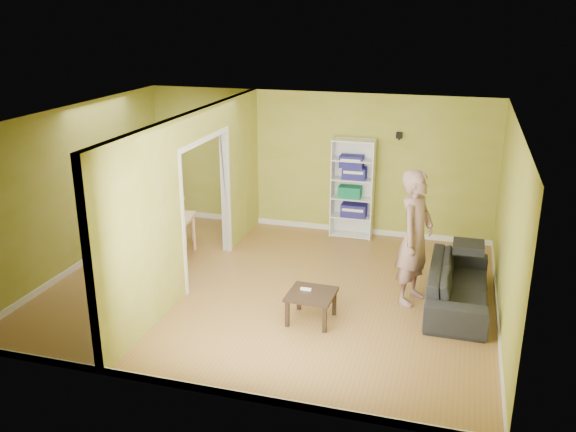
# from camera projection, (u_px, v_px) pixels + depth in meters

# --- Properties ---
(room_shell) EXTENTS (6.50, 6.50, 6.50)m
(room_shell) POSITION_uv_depth(u_px,v_px,m) (271.00, 206.00, 8.78)
(room_shell) COLOR olive
(room_shell) RESTS_ON ground
(partition) EXTENTS (0.22, 5.50, 2.60)m
(partition) POSITION_uv_depth(u_px,v_px,m) (194.00, 199.00, 9.10)
(partition) COLOR tan
(partition) RESTS_ON ground
(wall_speaker) EXTENTS (0.10, 0.10, 0.10)m
(wall_speaker) POSITION_uv_depth(u_px,v_px,m) (399.00, 135.00, 10.64)
(wall_speaker) COLOR black
(wall_speaker) RESTS_ON room_shell
(sofa) EXTENTS (2.09, 0.91, 0.80)m
(sofa) POSITION_uv_depth(u_px,v_px,m) (459.00, 279.00, 8.56)
(sofa) COLOR #313132
(sofa) RESTS_ON ground
(person) EXTENTS (0.99, 0.87, 2.28)m
(person) POSITION_uv_depth(u_px,v_px,m) (416.00, 226.00, 8.44)
(person) COLOR slate
(person) RESTS_ON ground
(bookshelf) EXTENTS (0.76, 0.33, 1.81)m
(bookshelf) POSITION_uv_depth(u_px,v_px,m) (353.00, 188.00, 11.08)
(bookshelf) COLOR white
(bookshelf) RESTS_ON ground
(paper_box_navy_a) EXTENTS (0.45, 0.30, 0.23)m
(paper_box_navy_a) POSITION_uv_depth(u_px,v_px,m) (354.00, 210.00, 11.16)
(paper_box_navy_a) COLOR #121947
(paper_box_navy_a) RESTS_ON bookshelf
(paper_box_teal) EXTENTS (0.41, 0.26, 0.21)m
(paper_box_teal) POSITION_uv_depth(u_px,v_px,m) (350.00, 192.00, 11.07)
(paper_box_teal) COLOR #105C5F
(paper_box_teal) RESTS_ON bookshelf
(paper_box_navy_b) EXTENTS (0.42, 0.27, 0.21)m
(paper_box_navy_b) POSITION_uv_depth(u_px,v_px,m) (354.00, 173.00, 10.94)
(paper_box_navy_b) COLOR navy
(paper_box_navy_b) RESTS_ON bookshelf
(paper_box_navy_c) EXTENTS (0.42, 0.27, 0.21)m
(paper_box_navy_c) POSITION_uv_depth(u_px,v_px,m) (352.00, 161.00, 10.88)
(paper_box_navy_c) COLOR navy
(paper_box_navy_c) RESTS_ON bookshelf
(coffee_table) EXTENTS (0.61, 0.61, 0.41)m
(coffee_table) POSITION_uv_depth(u_px,v_px,m) (311.00, 297.00, 8.13)
(coffee_table) COLOR black
(coffee_table) RESTS_ON ground
(game_controller) EXTENTS (0.15, 0.04, 0.03)m
(game_controller) POSITION_uv_depth(u_px,v_px,m) (306.00, 289.00, 8.18)
(game_controller) COLOR white
(game_controller) RESTS_ON coffee_table
(dining_table) EXTENTS (1.12, 0.75, 0.70)m
(dining_table) POSITION_uv_depth(u_px,v_px,m) (158.00, 221.00, 10.20)
(dining_table) COLOR beige
(dining_table) RESTS_ON ground
(chair_left) EXTENTS (0.53, 0.53, 1.02)m
(chair_left) POSITION_uv_depth(u_px,v_px,m) (119.00, 224.00, 10.40)
(chair_left) COLOR tan
(chair_left) RESTS_ON ground
(chair_near) EXTENTS (0.47, 0.47, 0.87)m
(chair_near) POSITION_uv_depth(u_px,v_px,m) (142.00, 243.00, 9.75)
(chair_near) COLOR tan
(chair_near) RESTS_ON ground
(chair_far) EXTENTS (0.45, 0.45, 0.94)m
(chair_far) POSITION_uv_depth(u_px,v_px,m) (181.00, 219.00, 10.81)
(chair_far) COLOR tan
(chair_far) RESTS_ON ground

